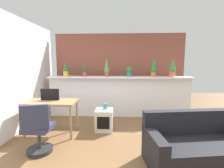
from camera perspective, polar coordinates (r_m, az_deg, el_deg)
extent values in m
plane|color=brown|center=(3.11, 2.09, -23.05)|extent=(12.00, 12.00, 0.00)
cube|color=white|center=(4.79, 2.44, -4.66)|extent=(4.10, 0.16, 1.15)
cube|color=white|center=(4.66, 2.48, 2.41)|extent=(4.10, 0.39, 0.04)
cube|color=brown|center=(5.29, 2.53, 3.88)|extent=(4.10, 0.10, 2.50)
cube|color=white|center=(3.87, -34.16, 2.04)|extent=(0.12, 4.40, 2.60)
cylinder|color=gold|center=(4.89, -15.95, 3.47)|extent=(0.15, 0.15, 0.15)
sphere|color=#2D7033|center=(4.89, -16.00, 4.79)|extent=(0.14, 0.14, 0.14)
cone|color=#2D7033|center=(4.88, -16.06, 6.41)|extent=(0.11, 0.11, 0.22)
cylinder|color=#B7474C|center=(4.76, -9.57, 3.42)|extent=(0.13, 0.13, 0.12)
sphere|color=#235B2D|center=(4.75, -9.59, 4.57)|extent=(0.11, 0.11, 0.11)
cone|color=#235B2D|center=(4.75, -9.63, 6.17)|extent=(0.10, 0.10, 0.22)
cylinder|color=#B7474C|center=(4.67, -1.90, 3.46)|extent=(0.12, 0.12, 0.13)
sphere|color=#4C9347|center=(4.67, -1.91, 4.78)|extent=(0.15, 0.15, 0.15)
cone|color=#4C9347|center=(4.66, -1.92, 7.23)|extent=(0.13, 0.13, 0.34)
cylinder|color=#386B84|center=(4.70, 6.09, 3.40)|extent=(0.14, 0.14, 0.12)
sphere|color=#2D7033|center=(4.69, 6.11, 5.00)|extent=(0.19, 0.19, 0.19)
cylinder|color=#C66B42|center=(4.72, 14.43, 3.28)|extent=(0.14, 0.14, 0.13)
sphere|color=#2D7033|center=(4.72, 14.48, 4.71)|extent=(0.18, 0.18, 0.18)
cone|color=#2D7033|center=(4.71, 14.56, 7.13)|extent=(0.16, 0.16, 0.33)
cylinder|color=#C66B42|center=(4.88, 20.43, 3.29)|extent=(0.18, 0.18, 0.15)
sphere|color=#3D843D|center=(4.87, 20.50, 4.80)|extent=(0.18, 0.18, 0.18)
cone|color=#3D843D|center=(4.87, 20.60, 7.00)|extent=(0.16, 0.16, 0.30)
cylinder|color=#99754C|center=(3.92, -28.75, -11.67)|extent=(0.04, 0.04, 0.71)
cylinder|color=#99754C|center=(3.52, -14.34, -13.14)|extent=(0.04, 0.04, 0.71)
cylinder|color=#99754C|center=(4.33, -25.26, -9.68)|extent=(0.04, 0.04, 0.71)
cylinder|color=#99754C|center=(3.97, -12.19, -10.67)|extent=(0.04, 0.04, 0.71)
cube|color=#99754C|center=(3.81, -20.66, -5.92)|extent=(1.10, 0.60, 0.04)
cube|color=black|center=(3.87, -21.03, -3.48)|extent=(0.41, 0.04, 0.26)
cylinder|color=#262628|center=(3.37, -24.03, -20.45)|extent=(0.44, 0.44, 0.07)
cylinder|color=#333333|center=(3.28, -24.22, -17.28)|extent=(0.06, 0.06, 0.34)
cube|color=#2D334C|center=(3.20, -24.43, -13.85)|extent=(0.44, 0.44, 0.08)
cube|color=#2D334C|center=(2.95, -25.55, -10.62)|extent=(0.44, 0.17, 0.42)
cube|color=silver|center=(3.90, -2.79, -12.50)|extent=(0.40, 0.40, 0.50)
cube|color=black|center=(3.72, -3.09, -13.49)|extent=(0.28, 0.04, 0.28)
cylinder|color=teal|center=(3.84, -2.35, -7.90)|extent=(0.10, 0.10, 0.13)
cube|color=black|center=(2.99, 28.16, -20.92)|extent=(1.65, 0.98, 0.40)
cube|color=black|center=(3.06, 25.48, -11.91)|extent=(1.57, 0.38, 0.40)
cube|color=black|center=(2.57, 14.75, -18.12)|extent=(0.27, 0.78, 0.16)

